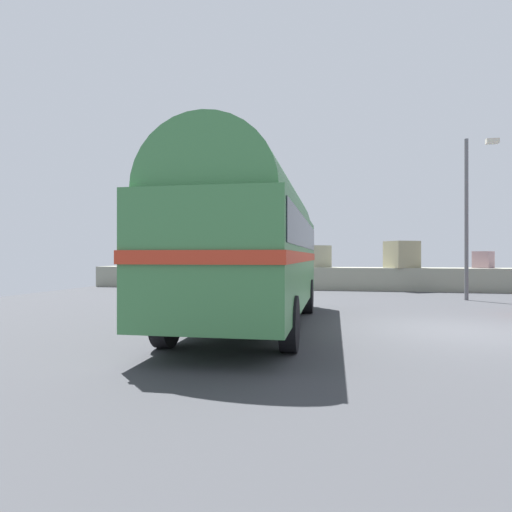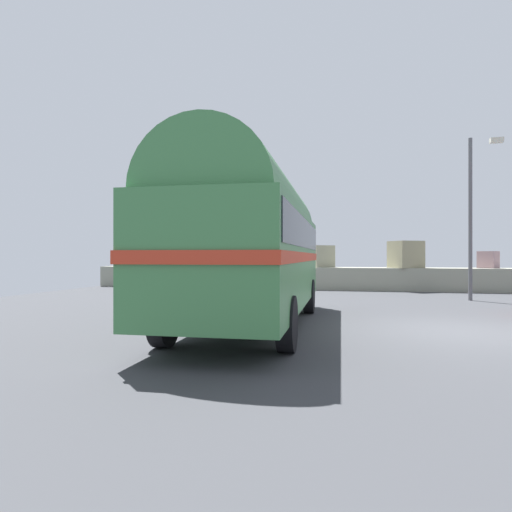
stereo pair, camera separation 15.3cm
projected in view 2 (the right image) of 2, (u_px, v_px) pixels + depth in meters
ground at (460, 332)px, 9.45m from camera, size 32.00×26.00×0.02m
breakwater at (401, 277)px, 20.97m from camera, size 31.36×1.98×2.37m
vintage_coach at (253, 239)px, 10.17m from camera, size 2.77×8.68×3.70m
lamp_post at (474, 209)px, 16.12m from camera, size 1.21×0.33×6.00m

